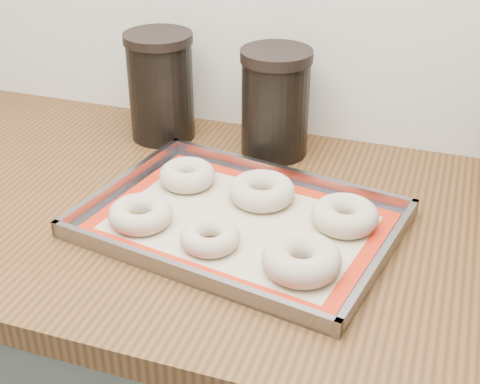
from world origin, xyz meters
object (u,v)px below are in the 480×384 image
at_px(canister_mid, 275,103).
at_px(bagel_back_right, 345,216).
at_px(bagel_front_left, 141,214).
at_px(baking_tray, 240,222).
at_px(bagel_back_mid, 262,191).
at_px(bagel_back_left, 187,175).
at_px(canister_left, 161,86).
at_px(bagel_front_mid, 210,237).
at_px(bagel_front_right, 301,259).

bearing_deg(canister_mid, bagel_back_right, -50.90).
height_order(bagel_front_left, canister_mid, canister_mid).
xyz_separation_m(baking_tray, bagel_back_mid, (0.01, 0.08, 0.02)).
distance_m(bagel_back_left, canister_left, 0.23).
distance_m(bagel_front_left, bagel_back_left, 0.14).
xyz_separation_m(bagel_front_left, bagel_front_mid, (0.12, -0.02, -0.00)).
bearing_deg(baking_tray, bagel_front_right, -36.57).
bearing_deg(bagel_front_mid, baking_tray, 73.22).
relative_size(bagel_back_left, bagel_back_mid, 0.88).
relative_size(bagel_back_mid, bagel_back_right, 1.04).
xyz_separation_m(bagel_back_left, canister_mid, (0.10, 0.17, 0.08)).
height_order(bagel_front_right, bagel_back_right, bagel_front_right).
relative_size(bagel_front_right, bagel_back_left, 1.17).
bearing_deg(canister_mid, bagel_back_left, -120.35).
height_order(bagel_front_mid, bagel_front_right, bagel_front_right).
distance_m(bagel_front_mid, bagel_back_mid, 0.15).
height_order(bagel_back_left, canister_mid, canister_mid).
bearing_deg(bagel_back_left, bagel_back_mid, -4.41).
bearing_deg(bagel_back_left, bagel_front_left, -98.47).
bearing_deg(baking_tray, canister_left, 133.71).
height_order(baking_tray, bagel_back_mid, bagel_back_mid).
distance_m(bagel_back_left, bagel_back_right, 0.28).
bearing_deg(bagel_back_left, canister_left, 125.60).
xyz_separation_m(bagel_back_left, bagel_back_right, (0.28, -0.04, 0.00)).
xyz_separation_m(bagel_front_right, bagel_back_right, (0.03, 0.13, -0.00)).
relative_size(bagel_back_left, canister_left, 0.46).
bearing_deg(canister_left, bagel_back_right, -28.14).
relative_size(baking_tray, bagel_back_left, 5.42).
bearing_deg(canister_mid, baking_tray, -85.18).
bearing_deg(canister_left, canister_mid, 0.46).
relative_size(canister_left, canister_mid, 1.04).
bearing_deg(baking_tray, bagel_front_left, -160.87).
height_order(bagel_front_right, canister_left, canister_left).
distance_m(baking_tray, bagel_front_left, 0.15).
distance_m(baking_tray, bagel_front_mid, 0.08).
xyz_separation_m(canister_left, canister_mid, (0.22, 0.00, -0.00)).
bearing_deg(bagel_back_mid, bagel_back_right, -12.60).
bearing_deg(baking_tray, canister_mid, 94.82).
xyz_separation_m(bagel_front_left, canister_left, (-0.10, 0.31, 0.08)).
distance_m(bagel_front_left, canister_left, 0.33).
relative_size(bagel_front_mid, bagel_front_right, 0.80).
xyz_separation_m(bagel_front_mid, bagel_back_mid, (0.03, 0.15, 0.00)).
distance_m(bagel_front_right, canister_left, 0.51).
distance_m(baking_tray, bagel_back_right, 0.16).
bearing_deg(bagel_front_mid, canister_left, 124.30).
height_order(baking_tray, bagel_back_right, bagel_back_right).
xyz_separation_m(bagel_front_left, bagel_back_mid, (0.16, 0.13, 0.00)).
height_order(bagel_front_left, bagel_back_right, bagel_back_right).
relative_size(baking_tray, bagel_front_right, 4.64).
height_order(bagel_front_mid, bagel_back_left, bagel_back_left).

